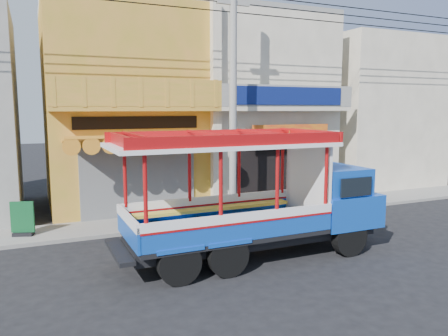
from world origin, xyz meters
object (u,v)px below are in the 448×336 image
object	(u,v)px
green_sign	(23,221)
potted_plant_a	(292,196)
utility_pole	(237,80)
potted_plant_b	(312,195)
songthaew_truck	(270,196)
potted_plant_c	(338,190)

from	to	relation	value
green_sign	potted_plant_a	distance (m)	9.78
utility_pole	potted_plant_b	distance (m)	5.56
utility_pole	songthaew_truck	xyz separation A→B (m)	(-0.73, -3.73, -3.37)
utility_pole	green_sign	xyz separation A→B (m)	(-7.06, 0.62, -4.46)
utility_pole	potted_plant_b	bearing A→B (deg)	3.08
green_sign	potted_plant_c	bearing A→B (deg)	0.76
utility_pole	potted_plant_c	world-z (taller)	utility_pole
utility_pole	songthaew_truck	world-z (taller)	utility_pole
potted_plant_b	potted_plant_c	size ratio (longest dim) A/B	1.05
potted_plant_a	potted_plant_c	world-z (taller)	potted_plant_c
songthaew_truck	potted_plant_c	distance (m)	7.48
songthaew_truck	potted_plant_a	size ratio (longest dim) A/B	8.03
green_sign	potted_plant_b	xyz separation A→B (m)	(10.47, -0.44, 0.07)
utility_pole	potted_plant_b	size ratio (longest dim) A/B	26.78
potted_plant_b	potted_plant_c	distance (m)	1.83
potted_plant_c	potted_plant_a	bearing A→B (deg)	-81.12
songthaew_truck	potted_plant_c	world-z (taller)	songthaew_truck
utility_pole	potted_plant_c	distance (m)	6.82
utility_pole	songthaew_truck	distance (m)	5.08
potted_plant_a	potted_plant_c	bearing A→B (deg)	-57.31
green_sign	potted_plant_a	bearing A→B (deg)	-0.45
utility_pole	potted_plant_c	xyz separation A→B (m)	(5.14, 0.78, -4.42)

